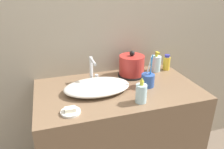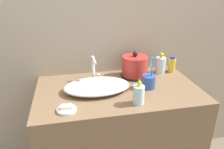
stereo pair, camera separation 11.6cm
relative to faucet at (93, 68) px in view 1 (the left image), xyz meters
name	(u,v)px [view 1 (the left image)]	position (x,y,z in m)	size (l,w,h in m)	color
wall_back	(104,3)	(0.13, 0.17, 0.39)	(6.00, 0.04, 2.60)	#ADA38E
vanity_counter	(117,140)	(0.13, -0.15, -0.50)	(1.02, 0.59, 0.81)	brown
sink_basin	(97,87)	(-0.01, -0.14, -0.07)	(0.41, 0.26, 0.06)	silver
faucet	(93,68)	(0.00, 0.00, 0.00)	(0.06, 0.14, 0.17)	silver
electric_kettle	(132,66)	(0.29, 0.02, -0.03)	(0.19, 0.19, 0.18)	black
toothbrush_cup	(148,80)	(0.32, -0.17, -0.05)	(0.08, 0.08, 0.22)	#2D519E
lotion_bottle	(156,63)	(0.49, 0.05, -0.04)	(0.07, 0.07, 0.15)	silver
shampoo_bottle	(141,93)	(0.20, -0.34, -0.04)	(0.06, 0.06, 0.15)	silver
mouthwash_bottle	(167,63)	(0.58, 0.05, -0.04)	(0.05, 0.05, 0.12)	gold
soap_dish	(71,111)	(-0.19, -0.34, -0.09)	(0.10, 0.10, 0.03)	silver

